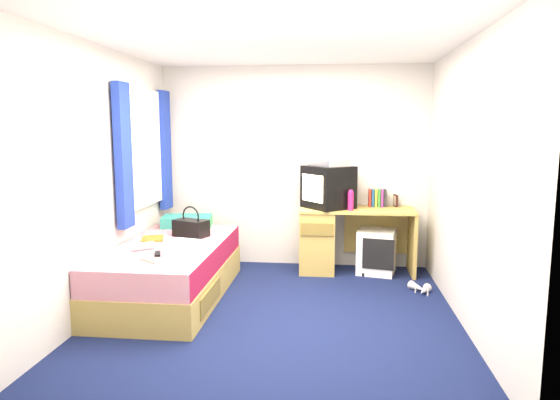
# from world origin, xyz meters

# --- Properties ---
(ground) EXTENTS (3.40, 3.40, 0.00)m
(ground) POSITION_xyz_m (0.00, 0.00, 0.00)
(ground) COLOR #0C1438
(ground) RESTS_ON ground
(room_shell) EXTENTS (3.40, 3.40, 3.40)m
(room_shell) POSITION_xyz_m (0.00, 0.00, 1.45)
(room_shell) COLOR white
(room_shell) RESTS_ON ground
(bed) EXTENTS (1.01, 2.00, 0.54)m
(bed) POSITION_xyz_m (-1.10, 0.32, 0.27)
(bed) COLOR tan
(bed) RESTS_ON ground
(pillow) EXTENTS (0.61, 0.44, 0.12)m
(pillow) POSITION_xyz_m (-1.19, 1.21, 0.60)
(pillow) COLOR #1964A4
(pillow) RESTS_ON bed
(desk) EXTENTS (1.30, 0.55, 0.75)m
(desk) POSITION_xyz_m (0.48, 1.44, 0.41)
(desk) COLOR tan
(desk) RESTS_ON ground
(storage_cube) EXTENTS (0.49, 0.49, 0.51)m
(storage_cube) POSITION_xyz_m (0.99, 1.40, 0.25)
(storage_cube) COLOR white
(storage_cube) RESTS_ON ground
(crt_tv) EXTENTS (0.66, 0.66, 0.49)m
(crt_tv) POSITION_xyz_m (0.42, 1.44, 0.99)
(crt_tv) COLOR black
(crt_tv) RESTS_ON desk
(vcr) EXTENTS (0.49, 0.51, 0.08)m
(vcr) POSITION_xyz_m (0.42, 1.44, 1.28)
(vcr) COLOR silver
(vcr) RESTS_ON crt_tv
(book_row) EXTENTS (0.20, 0.13, 0.20)m
(book_row) POSITION_xyz_m (1.00, 1.60, 0.85)
(book_row) COLOR maroon
(book_row) RESTS_ON desk
(picture_frame) EXTENTS (0.05, 0.12, 0.14)m
(picture_frame) POSITION_xyz_m (1.21, 1.62, 0.82)
(picture_frame) COLOR black
(picture_frame) RESTS_ON desk
(pink_water_bottle) EXTENTS (0.08, 0.08, 0.21)m
(pink_water_bottle) POSITION_xyz_m (0.68, 1.28, 0.85)
(pink_water_bottle) COLOR #D61E69
(pink_water_bottle) RESTS_ON desk
(aerosol_can) EXTENTS (0.07, 0.07, 0.19)m
(aerosol_can) POSITION_xyz_m (0.60, 1.45, 0.84)
(aerosol_can) COLOR white
(aerosol_can) RESTS_ON desk
(handbag) EXTENTS (0.40, 0.31, 0.32)m
(handbag) POSITION_xyz_m (-0.99, 0.69, 0.63)
(handbag) COLOR black
(handbag) RESTS_ON bed
(towel) EXTENTS (0.32, 0.28, 0.09)m
(towel) POSITION_xyz_m (-0.88, 0.10, 0.58)
(towel) COLOR white
(towel) RESTS_ON bed
(magazine) EXTENTS (0.28, 0.33, 0.01)m
(magazine) POSITION_xyz_m (-1.35, 0.51, 0.55)
(magazine) COLOR yellow
(magazine) RESTS_ON bed
(water_bottle) EXTENTS (0.20, 0.18, 0.07)m
(water_bottle) POSITION_xyz_m (-1.27, 0.07, 0.58)
(water_bottle) COLOR silver
(water_bottle) RESTS_ON bed
(colour_swatch_fan) EXTENTS (0.21, 0.18, 0.01)m
(colour_swatch_fan) POSITION_xyz_m (-1.06, -0.31, 0.55)
(colour_swatch_fan) COLOR gold
(colour_swatch_fan) RESTS_ON bed
(remote_control) EXTENTS (0.10, 0.17, 0.02)m
(remote_control) POSITION_xyz_m (-1.07, -0.09, 0.55)
(remote_control) COLOR black
(remote_control) RESTS_ON bed
(window_assembly) EXTENTS (0.11, 1.42, 1.40)m
(window_assembly) POSITION_xyz_m (-1.55, 0.90, 1.42)
(window_assembly) COLOR silver
(window_assembly) RESTS_ON room_shell
(white_heels) EXTENTS (0.23, 0.32, 0.09)m
(white_heels) POSITION_xyz_m (1.39, 0.73, 0.04)
(white_heels) COLOR silver
(white_heels) RESTS_ON ground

